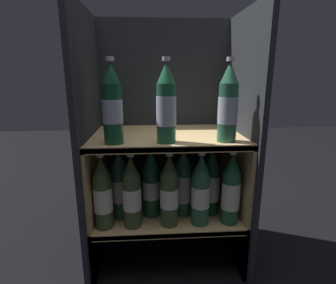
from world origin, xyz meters
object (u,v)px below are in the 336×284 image
at_px(bottle_lower_front_4, 231,191).
at_px(bottle_lower_back_0, 120,186).
at_px(bottle_lower_front_1, 132,194).
at_px(bottle_upper_front_0, 112,106).
at_px(bottle_lower_front_0, 103,195).
at_px(bottle_lower_front_2, 171,193).
at_px(bottle_lower_back_2, 183,184).
at_px(bottle_lower_front_3, 201,192).
at_px(bottle_upper_front_1, 166,106).
at_px(bottle_upper_front_2, 228,105).
at_px(bottle_lower_back_1, 151,185).
at_px(bottle_lower_back_3, 211,183).

height_order(bottle_lower_front_4, bottle_lower_back_0, same).
bearing_deg(bottle_lower_front_1, bottle_upper_front_0, 180.00).
xyz_separation_m(bottle_lower_front_0, bottle_lower_back_0, (0.05, 0.08, 0.00)).
relative_size(bottle_lower_front_0, bottle_lower_front_2, 1.00).
bearing_deg(bottle_lower_back_2, bottle_lower_front_3, -53.53).
bearing_deg(bottle_upper_front_1, bottle_lower_front_4, 0.00).
distance_m(bottle_upper_front_0, bottle_upper_front_1, 0.18).
height_order(bottle_upper_front_1, bottle_lower_front_3, bottle_upper_front_1).
relative_size(bottle_upper_front_2, bottle_lower_front_0, 1.00).
xyz_separation_m(bottle_lower_front_0, bottle_lower_front_3, (0.37, 0.00, 0.00)).
xyz_separation_m(bottle_upper_front_1, bottle_lower_back_1, (-0.06, 0.08, -0.33)).
distance_m(bottle_lower_front_4, bottle_lower_back_3, 0.10).
bearing_deg(bottle_lower_front_0, bottle_lower_front_3, 0.00).
bearing_deg(bottle_lower_back_2, bottle_lower_back_3, 0.00).
bearing_deg(bottle_lower_front_2, bottle_lower_back_0, 158.63).
bearing_deg(bottle_lower_front_4, bottle_lower_front_1, 180.00).
bearing_deg(bottle_lower_back_1, bottle_upper_front_1, -53.82).
bearing_deg(bottle_upper_front_1, bottle_lower_front_0, 180.00).
distance_m(bottle_lower_front_2, bottle_lower_front_4, 0.23).
bearing_deg(bottle_lower_back_2, bottle_lower_front_2, -126.47).
xyz_separation_m(bottle_lower_back_1, bottle_lower_back_3, (0.25, 0.00, -0.00)).
relative_size(bottle_upper_front_0, bottle_lower_front_2, 1.00).
distance_m(bottle_lower_front_0, bottle_lower_front_1, 0.11).
xyz_separation_m(bottle_upper_front_0, bottle_lower_front_3, (0.32, 0.00, -0.33)).
bearing_deg(bottle_lower_back_2, bottle_lower_front_1, -158.99).
xyz_separation_m(bottle_upper_front_2, bottle_lower_front_0, (-0.45, 0.00, -0.33)).
distance_m(bottle_lower_front_0, bottle_lower_front_3, 0.37).
bearing_deg(bottle_upper_front_2, bottle_lower_front_3, 180.00).
bearing_deg(bottle_lower_back_2, bottle_lower_back_1, 180.00).
xyz_separation_m(bottle_lower_front_1, bottle_lower_front_4, (0.38, 0.00, -0.00)).
distance_m(bottle_upper_front_1, bottle_lower_back_3, 0.39).
distance_m(bottle_upper_front_1, bottle_lower_back_2, 0.35).
xyz_separation_m(bottle_upper_front_0, bottle_lower_back_1, (0.13, 0.08, -0.33)).
xyz_separation_m(bottle_upper_front_0, bottle_upper_front_1, (0.18, 0.00, -0.00)).
bearing_deg(bottle_lower_front_2, bottle_lower_back_3, 24.13).
xyz_separation_m(bottle_lower_front_2, bottle_lower_back_1, (-0.07, 0.08, 0.00)).
height_order(bottle_lower_front_1, bottle_lower_back_0, same).
relative_size(bottle_upper_front_2, bottle_lower_back_0, 1.00).
xyz_separation_m(bottle_lower_front_3, bottle_lower_back_1, (-0.19, 0.08, 0.00)).
relative_size(bottle_upper_front_0, bottle_lower_front_3, 1.00).
relative_size(bottle_upper_front_1, bottle_lower_back_3, 1.00).
relative_size(bottle_upper_front_0, bottle_upper_front_2, 1.00).
height_order(bottle_lower_front_1, bottle_lower_back_2, same).
xyz_separation_m(bottle_lower_front_0, bottle_lower_back_1, (0.18, 0.08, 0.00)).
distance_m(bottle_upper_front_2, bottle_lower_front_3, 0.34).
xyz_separation_m(bottle_upper_front_1, bottle_upper_front_2, (0.22, -0.00, 0.00)).
bearing_deg(bottle_upper_front_2, bottle_lower_front_4, 0.00).
bearing_deg(bottle_lower_back_1, bottle_lower_front_1, -133.00).
bearing_deg(bottle_lower_front_2, bottle_upper_front_1, 180.00).
distance_m(bottle_lower_back_1, bottle_lower_back_2, 0.13).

